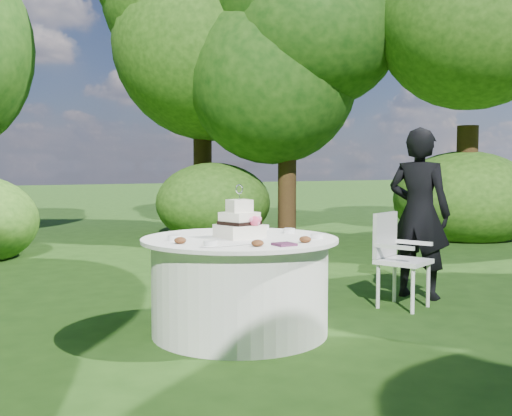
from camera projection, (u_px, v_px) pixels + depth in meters
The scene contains 9 objects.
ground at pixel (240, 333), 4.81m from camera, with size 80.00×80.00×0.00m, color #1B3A0F.
napkins at pixel (284, 244), 4.27m from camera, with size 0.14×0.14×0.02m, color #4D2140.
feather_plume at pixel (229, 245), 4.25m from camera, with size 0.48×0.07×0.01m, color silver.
guest at pixel (419, 213), 6.05m from camera, with size 0.63×0.41×1.72m, color black.
table at pixel (240, 285), 4.78m from camera, with size 1.56×1.56×0.77m.
cake at pixel (240, 223), 4.75m from camera, with size 0.33×0.33×0.43m.
chair at pixel (396, 252), 5.68m from camera, with size 0.55×0.55×0.89m.
votives at pixel (253, 235), 4.78m from camera, with size 1.14×0.90×0.04m.
petal_cups at pixel (248, 237), 4.59m from camera, with size 0.99×1.09×0.05m.
Camera 1 is at (-2.26, -4.15, 1.34)m, focal length 42.00 mm.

